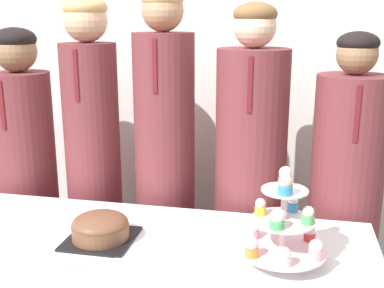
# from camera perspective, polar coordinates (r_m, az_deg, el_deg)

# --- Properties ---
(wall_back) EXTENTS (9.00, 0.06, 2.70)m
(wall_back) POSITION_cam_1_polar(r_m,az_deg,el_deg) (2.63, 0.27, 11.69)
(wall_back) COLOR silver
(wall_back) RESTS_ON ground_plane
(round_cake) EXTENTS (0.24, 0.24, 0.10)m
(round_cake) POSITION_cam_1_polar(r_m,az_deg,el_deg) (1.77, -10.81, -9.71)
(round_cake) COLOR black
(round_cake) RESTS_ON table
(cake_knife) EXTENTS (0.20, 0.14, 0.01)m
(cake_knife) POSITION_cam_1_polar(r_m,az_deg,el_deg) (1.64, -11.77, -13.70)
(cake_knife) COLOR silver
(cake_knife) RESTS_ON table
(cupcake_stand) EXTENTS (0.29, 0.29, 0.32)m
(cupcake_stand) POSITION_cam_1_polar(r_m,az_deg,el_deg) (1.58, 10.71, -9.48)
(cupcake_stand) COLOR silver
(cupcake_stand) RESTS_ON table
(student_0) EXTENTS (0.29, 0.30, 1.45)m
(student_0) POSITION_cam_1_polar(r_m,az_deg,el_deg) (2.51, -18.88, -4.52)
(student_0) COLOR brown
(student_0) RESTS_ON ground_plane
(student_1) EXTENTS (0.26, 0.26, 1.59)m
(student_1) POSITION_cam_1_polar(r_m,az_deg,el_deg) (2.33, -11.54, -3.31)
(student_1) COLOR brown
(student_1) RESTS_ON ground_plane
(student_2) EXTENTS (0.27, 0.28, 1.62)m
(student_2) POSITION_cam_1_polar(r_m,az_deg,el_deg) (2.22, -3.20, -3.98)
(student_2) COLOR brown
(student_2) RESTS_ON ground_plane
(student_3) EXTENTS (0.31, 0.32, 1.56)m
(student_3) POSITION_cam_1_polar(r_m,az_deg,el_deg) (2.17, 6.82, -5.81)
(student_3) COLOR brown
(student_3) RESTS_ON ground_plane
(student_4) EXTENTS (0.30, 0.31, 1.44)m
(student_4) POSITION_cam_1_polar(r_m,az_deg,el_deg) (2.20, 17.50, -7.76)
(student_4) COLOR brown
(student_4) RESTS_ON ground_plane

